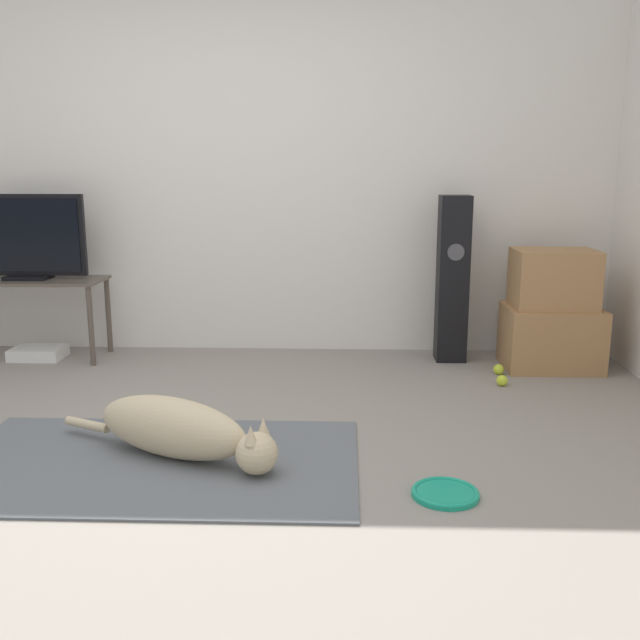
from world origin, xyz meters
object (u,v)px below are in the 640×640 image
at_px(tv, 25,238).
at_px(cardboard_box_lower, 551,338).
at_px(floor_speaker, 452,279).
at_px(tennis_ball_near_speaker, 499,369).
at_px(cardboard_box_upper, 554,279).
at_px(dog, 181,430).
at_px(tennis_ball_by_boxes, 502,381).
at_px(frisbee, 445,493).
at_px(tv_stand, 30,291).
at_px(game_console, 38,353).

bearing_deg(tv, cardboard_box_lower, -2.08).
bearing_deg(tv, floor_speaker, 0.97).
height_order(tv, tennis_ball_near_speaker, tv).
bearing_deg(cardboard_box_lower, cardboard_box_upper, 179.02).
height_order(cardboard_box_lower, floor_speaker, floor_speaker).
relative_size(dog, cardboard_box_lower, 1.81).
relative_size(cardboard_box_lower, tennis_ball_by_boxes, 8.97).
distance_m(cardboard_box_lower, floor_speaker, 0.73).
bearing_deg(floor_speaker, frisbee, -98.51).
relative_size(floor_speaker, tv_stand, 1.12).
xyz_separation_m(floor_speaker, tv_stand, (-2.81, -0.05, -0.08)).
xyz_separation_m(tv, game_console, (0.03, -0.02, -0.77)).
bearing_deg(dog, tennis_ball_near_speaker, 39.36).
xyz_separation_m(dog, tennis_ball_near_speaker, (1.68, 1.38, -0.11)).
distance_m(frisbee, game_console, 3.16).
bearing_deg(tennis_ball_near_speaker, dog, -140.64).
bearing_deg(dog, cardboard_box_lower, 37.27).
bearing_deg(floor_speaker, tennis_ball_by_boxes, -68.73).
xyz_separation_m(cardboard_box_lower, tv_stand, (-3.42, 0.12, 0.26)).
height_order(floor_speaker, game_console, floor_speaker).
bearing_deg(tennis_ball_by_boxes, game_console, 170.32).
distance_m(floor_speaker, game_console, 2.82).
height_order(tv_stand, tennis_ball_by_boxes, tv_stand).
bearing_deg(tv, cardboard_box_upper, -2.08).
xyz_separation_m(floor_speaker, game_console, (-2.78, -0.07, -0.51)).
distance_m(cardboard_box_lower, cardboard_box_upper, 0.38).
relative_size(floor_speaker, tv, 1.38).
height_order(dog, floor_speaker, floor_speaker).
relative_size(frisbee, floor_speaker, 0.25).
bearing_deg(cardboard_box_lower, game_console, 178.28).
bearing_deg(tv_stand, game_console, -33.36).
distance_m(tv_stand, game_console, 0.43).
height_order(tv_stand, tv, tv).
bearing_deg(cardboard_box_lower, tennis_ball_by_boxes, -133.55).
height_order(frisbee, tv_stand, tv_stand).
bearing_deg(floor_speaker, tv, -179.03).
bearing_deg(cardboard_box_upper, tennis_ball_near_speaker, -153.58).
bearing_deg(floor_speaker, cardboard_box_lower, -15.54).
bearing_deg(floor_speaker, tennis_ball_near_speaker, -53.50).
bearing_deg(game_console, tv, 143.08).
height_order(dog, frisbee, dog).
xyz_separation_m(cardboard_box_lower, tennis_ball_by_boxes, (-0.39, -0.41, -0.17)).
distance_m(dog, tennis_ball_by_boxes, 2.01).
bearing_deg(tennis_ball_by_boxes, cardboard_box_lower, 46.45).
distance_m(frisbee, floor_speaker, 2.13).
relative_size(cardboard_box_upper, tennis_ball_near_speaker, 7.57).
distance_m(tennis_ball_near_speaker, game_console, 3.05).
distance_m(tennis_ball_by_boxes, game_console, 3.05).
distance_m(dog, cardboard_box_lower, 2.56).
bearing_deg(tv_stand, tennis_ball_near_speaker, -5.52).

